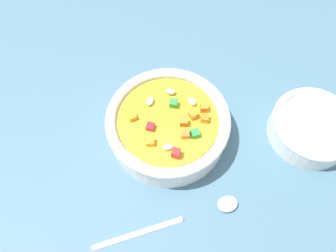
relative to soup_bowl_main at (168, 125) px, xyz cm
name	(u,v)px	position (x,y,z in cm)	size (l,w,h in cm)	color
ground_plane	(168,136)	(0.00, -0.01, -4.11)	(140.00, 140.00, 2.00)	#42667A
soup_bowl_main	(168,125)	(0.00, 0.00, 0.00)	(19.67, 19.67, 6.36)	white
spoon	(178,220)	(13.26, 6.03, -2.64)	(14.51, 18.92, 1.02)	silver
side_bowl_small	(312,127)	(-7.57, 22.26, -0.86)	(13.58, 13.58, 4.34)	white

